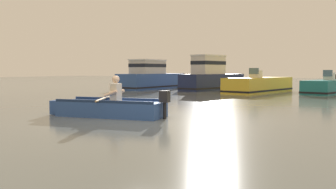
{
  "coord_description": "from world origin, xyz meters",
  "views": [
    {
      "loc": [
        5.38,
        -8.13,
        1.34
      ],
      "look_at": [
        -0.73,
        2.21,
        0.55
      ],
      "focal_mm": 39.41,
      "sensor_mm": 36.0,
      "label": 1
    }
  ],
  "objects_px": {
    "moored_boat_blue": "(151,78)",
    "moored_boat_teal": "(331,87)",
    "rowboat_with_person": "(109,108)",
    "moored_boat_yellow": "(259,85)",
    "moored_boat_navy": "(212,77)"
  },
  "relations": [
    {
      "from": "rowboat_with_person",
      "to": "moored_boat_teal",
      "type": "distance_m",
      "value": 15.79
    },
    {
      "from": "rowboat_with_person",
      "to": "moored_boat_yellow",
      "type": "distance_m",
      "value": 13.79
    },
    {
      "from": "rowboat_with_person",
      "to": "moored_boat_navy",
      "type": "bearing_deg",
      "value": 102.51
    },
    {
      "from": "moored_boat_teal",
      "to": "moored_boat_blue",
      "type": "bearing_deg",
      "value": -173.49
    },
    {
      "from": "rowboat_with_person",
      "to": "moored_boat_yellow",
      "type": "bearing_deg",
      "value": 88.85
    },
    {
      "from": "moored_boat_blue",
      "to": "moored_boat_yellow",
      "type": "relative_size",
      "value": 1.02
    },
    {
      "from": "moored_boat_yellow",
      "to": "moored_boat_teal",
      "type": "bearing_deg",
      "value": 20.31
    },
    {
      "from": "rowboat_with_person",
      "to": "moored_boat_yellow",
      "type": "relative_size",
      "value": 0.6
    },
    {
      "from": "moored_boat_navy",
      "to": "moored_boat_teal",
      "type": "xyz_separation_m",
      "value": [
        7.42,
        0.58,
        -0.51
      ]
    },
    {
      "from": "rowboat_with_person",
      "to": "moored_boat_teal",
      "type": "xyz_separation_m",
      "value": [
        4.17,
        15.23,
        0.12
      ]
    },
    {
      "from": "moored_boat_navy",
      "to": "moored_boat_teal",
      "type": "relative_size",
      "value": 0.98
    },
    {
      "from": "moored_boat_blue",
      "to": "moored_boat_teal",
      "type": "bearing_deg",
      "value": 6.51
    },
    {
      "from": "moored_boat_blue",
      "to": "rowboat_with_person",
      "type": "bearing_deg",
      "value": -61.21
    },
    {
      "from": "moored_boat_teal",
      "to": "moored_boat_yellow",
      "type": "bearing_deg",
      "value": -159.69
    },
    {
      "from": "moored_boat_blue",
      "to": "moored_boat_navy",
      "type": "bearing_deg",
      "value": 9.98
    }
  ]
}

